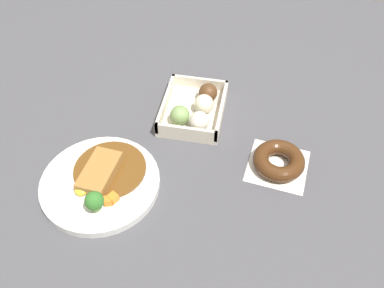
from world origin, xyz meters
name	(u,v)px	position (x,y,z in m)	size (l,w,h in m)	color
ground_plane	(183,152)	(0.00, 0.00, 0.00)	(1.60, 1.60, 0.00)	#4C4C51
curry_plate	(101,181)	(-0.13, 0.15, 0.01)	(0.25, 0.25, 0.07)	white
donut_box	(195,109)	(0.12, -0.01, 0.02)	(0.19, 0.15, 0.06)	beige
chocolate_ring_donut	(279,160)	(0.00, -0.22, 0.02)	(0.14, 0.14, 0.04)	white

